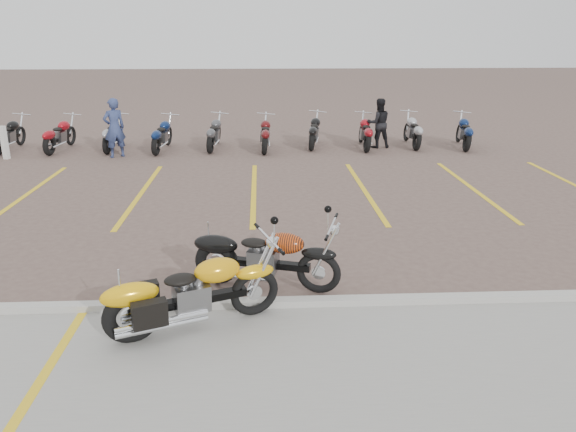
# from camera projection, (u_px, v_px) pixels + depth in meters

# --- Properties ---
(ground) EXTENTS (100.00, 100.00, 0.00)m
(ground) POSITION_uv_depth(u_px,v_px,m) (252.00, 254.00, 9.81)
(ground) COLOR #6C584D
(ground) RESTS_ON ground
(concrete_apron) EXTENTS (60.00, 5.00, 0.01)m
(concrete_apron) POSITION_uv_depth(u_px,v_px,m) (246.00, 426.00, 5.54)
(concrete_apron) COLOR #9E9B93
(concrete_apron) RESTS_ON ground
(curb) EXTENTS (60.00, 0.18, 0.12)m
(curb) POSITION_uv_depth(u_px,v_px,m) (250.00, 304.00, 7.89)
(curb) COLOR #ADAAA3
(curb) RESTS_ON ground
(parking_stripes) EXTENTS (38.00, 5.50, 0.01)m
(parking_stripes) POSITION_uv_depth(u_px,v_px,m) (254.00, 191.00, 13.60)
(parking_stripes) COLOR gold
(parking_stripes) RESTS_ON ground
(yellow_cruiser) EXTENTS (2.22, 1.00, 0.96)m
(yellow_cruiser) POSITION_uv_depth(u_px,v_px,m) (190.00, 296.00, 7.20)
(yellow_cruiser) COLOR black
(yellow_cruiser) RESTS_ON ground
(flame_cruiser) EXTENTS (2.21, 0.79, 0.93)m
(flame_cruiser) POSITION_uv_depth(u_px,v_px,m) (263.00, 260.00, 8.37)
(flame_cruiser) COLOR black
(flame_cruiser) RESTS_ON ground
(person_a) EXTENTS (0.78, 0.71, 1.80)m
(person_a) POSITION_uv_depth(u_px,v_px,m) (114.00, 128.00, 17.03)
(person_a) COLOR navy
(person_a) RESTS_ON ground
(person_b) EXTENTS (0.83, 0.67, 1.62)m
(person_b) POSITION_uv_depth(u_px,v_px,m) (379.00, 123.00, 18.46)
(person_b) COLOR black
(person_b) RESTS_ON ground
(bollard) EXTENTS (0.19, 0.19, 1.00)m
(bollard) POSITION_uv_depth(u_px,v_px,m) (4.00, 143.00, 16.90)
(bollard) COLOR silver
(bollard) RESTS_ON ground
(bg_bike_row) EXTENTS (15.65, 2.05, 1.10)m
(bg_bike_row) POSITION_uv_depth(u_px,v_px,m) (238.00, 132.00, 18.35)
(bg_bike_row) COLOR black
(bg_bike_row) RESTS_ON ground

